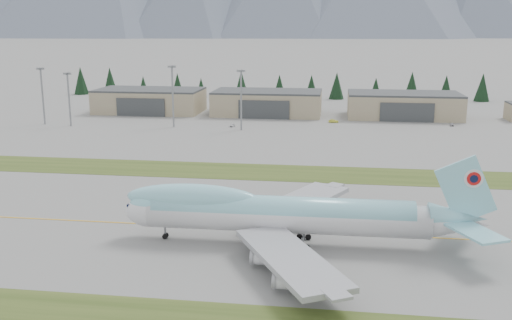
# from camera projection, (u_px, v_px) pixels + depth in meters

# --- Properties ---
(ground) EXTENTS (7000.00, 7000.00, 0.00)m
(ground) POSITION_uv_depth(u_px,v_px,m) (253.00, 229.00, 111.72)
(ground) COLOR slate
(ground) RESTS_ON ground
(grass_strip_far) EXTENTS (400.00, 18.00, 0.08)m
(grass_strip_far) POSITION_uv_depth(u_px,v_px,m) (277.00, 173.00, 155.13)
(grass_strip_far) COLOR #344819
(grass_strip_far) RESTS_ON ground
(taxiway_line_main) EXTENTS (400.00, 0.40, 0.02)m
(taxiway_line_main) POSITION_uv_depth(u_px,v_px,m) (253.00, 229.00, 111.72)
(taxiway_line_main) COLOR gold
(taxiway_line_main) RESTS_ON ground
(boeing_747_freighter) EXTENTS (66.42, 57.91, 17.66)m
(boeing_747_freighter) POSITION_uv_depth(u_px,v_px,m) (282.00, 214.00, 102.84)
(boeing_747_freighter) COLOR silver
(boeing_747_freighter) RESTS_ON ground
(hangar_left) EXTENTS (48.00, 26.60, 10.80)m
(hangar_left) POSITION_uv_depth(u_px,v_px,m) (150.00, 100.00, 264.43)
(hangar_left) COLOR gray
(hangar_left) RESTS_ON ground
(hangar_center) EXTENTS (48.00, 26.60, 10.80)m
(hangar_center) POSITION_uv_depth(u_px,v_px,m) (267.00, 103.00, 257.07)
(hangar_center) COLOR gray
(hangar_center) RESTS_ON ground
(hangar_right) EXTENTS (48.00, 26.60, 10.80)m
(hangar_right) POSITION_uv_depth(u_px,v_px,m) (404.00, 105.00, 249.05)
(hangar_right) COLOR gray
(hangar_right) RESTS_ON ground
(floodlight_masts) EXTENTS (84.77, 6.01, 24.12)m
(floodlight_masts) POSITION_uv_depth(u_px,v_px,m) (130.00, 87.00, 222.84)
(floodlight_masts) COLOR gray
(floodlight_masts) RESTS_ON ground
(service_vehicle_a) EXTENTS (2.02, 3.47, 1.11)m
(service_vehicle_a) POSITION_uv_depth(u_px,v_px,m) (232.00, 127.00, 226.53)
(service_vehicle_a) COLOR silver
(service_vehicle_a) RESTS_ON ground
(service_vehicle_b) EXTENTS (4.14, 1.55, 1.35)m
(service_vehicle_b) POSITION_uv_depth(u_px,v_px,m) (333.00, 123.00, 236.25)
(service_vehicle_b) COLOR gold
(service_vehicle_b) RESTS_ON ground
(service_vehicle_c) EXTENTS (1.90, 3.72, 1.03)m
(service_vehicle_c) POSITION_uv_depth(u_px,v_px,m) (452.00, 126.00, 228.35)
(service_vehicle_c) COLOR #A5A4A9
(service_vehicle_c) RESTS_ON ground
(conifer_belt) EXTENTS (275.18, 14.63, 16.01)m
(conifer_belt) POSITION_uv_depth(u_px,v_px,m) (298.00, 85.00, 316.00)
(conifer_belt) COLOR black
(conifer_belt) RESTS_ON ground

